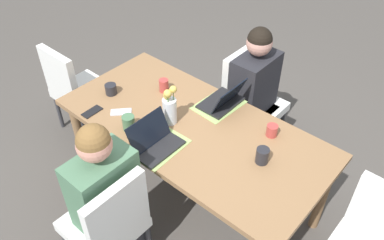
% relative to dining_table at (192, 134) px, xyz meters
% --- Properties ---
extents(ground_plane, '(10.00, 10.00, 0.00)m').
position_rel_dining_table_xyz_m(ground_plane, '(0.00, 0.00, -0.66)').
color(ground_plane, '#4C4742').
extents(dining_table, '(1.93, 0.92, 0.74)m').
position_rel_dining_table_xyz_m(dining_table, '(0.00, 0.00, 0.00)').
color(dining_table, olive).
rests_on(dining_table, ground_plane).
extents(chair_near_left_near, '(0.44, 0.44, 0.90)m').
position_rel_dining_table_xyz_m(chair_near_left_near, '(0.06, -0.82, -0.16)').
color(chair_near_left_near, silver).
rests_on(chair_near_left_near, ground_plane).
extents(person_near_left_near, '(0.36, 0.40, 1.19)m').
position_rel_dining_table_xyz_m(person_near_left_near, '(-0.01, -0.76, -0.14)').
color(person_near_left_near, '#2D2D33').
rests_on(person_near_left_near, ground_plane).
extents(chair_far_left_mid, '(0.44, 0.44, 0.90)m').
position_rel_dining_table_xyz_m(chair_far_left_mid, '(-0.03, 0.81, -0.16)').
color(chair_far_left_mid, silver).
rests_on(chair_far_left_mid, ground_plane).
extents(person_far_left_mid, '(0.36, 0.40, 1.19)m').
position_rel_dining_table_xyz_m(person_far_left_mid, '(0.05, 0.75, -0.14)').
color(person_far_left_mid, '#2D2D33').
rests_on(person_far_left_mid, ground_plane).
extents(chair_head_right_right_near, '(0.44, 0.44, 0.90)m').
position_rel_dining_table_xyz_m(chair_head_right_right_near, '(1.31, 0.09, -0.16)').
color(chair_head_right_right_near, silver).
rests_on(chair_head_right_right_near, ground_plane).
extents(flower_vase, '(0.10, 0.10, 0.30)m').
position_rel_dining_table_xyz_m(flower_vase, '(0.14, 0.07, 0.21)').
color(flower_vase, silver).
rests_on(flower_vase, dining_table).
extents(placemat_near_left_near, '(0.28, 0.37, 0.00)m').
position_rel_dining_table_xyz_m(placemat_near_left_near, '(-0.00, -0.30, 0.08)').
color(placemat_near_left_near, '#9EBC66').
rests_on(placemat_near_left_near, dining_table).
extents(placemat_far_left_mid, '(0.27, 0.37, 0.00)m').
position_rel_dining_table_xyz_m(placemat_far_left_mid, '(0.02, 0.30, 0.08)').
color(placemat_far_left_mid, '#9EBC66').
rests_on(placemat_far_left_mid, dining_table).
extents(laptop_far_left_mid, '(0.22, 0.32, 0.20)m').
position_rel_dining_table_xyz_m(laptop_far_left_mid, '(0.04, 0.32, 0.12)').
color(laptop_far_left_mid, black).
rests_on(laptop_far_left_mid, dining_table).
extents(laptop_near_left_near, '(0.22, 0.32, 0.20)m').
position_rel_dining_table_xyz_m(laptop_near_left_near, '(-0.03, -0.32, 0.12)').
color(laptop_near_left_near, black).
rests_on(laptop_near_left_near, dining_table).
extents(coffee_mug_near_left, '(0.08, 0.08, 0.08)m').
position_rel_dining_table_xyz_m(coffee_mug_near_left, '(-0.47, -0.28, 0.12)').
color(coffee_mug_near_left, '#AD3D38').
rests_on(coffee_mug_near_left, dining_table).
extents(coffee_mug_near_right, '(0.07, 0.07, 0.10)m').
position_rel_dining_table_xyz_m(coffee_mug_near_right, '(0.43, -0.16, 0.13)').
color(coffee_mug_near_right, '#AD3D38').
rests_on(coffee_mug_near_right, dining_table).
extents(coffee_mug_centre_left, '(0.08, 0.08, 0.11)m').
position_rel_dining_table_xyz_m(coffee_mug_centre_left, '(-0.55, -0.03, 0.13)').
color(coffee_mug_centre_left, '#232328').
rests_on(coffee_mug_centre_left, dining_table).
extents(coffee_mug_centre_right, '(0.09, 0.09, 0.11)m').
position_rel_dining_table_xyz_m(coffee_mug_centre_right, '(0.30, 0.31, 0.13)').
color(coffee_mug_centre_right, '#47704C').
rests_on(coffee_mug_centre_right, dining_table).
extents(coffee_mug_far_left, '(0.09, 0.09, 0.08)m').
position_rel_dining_table_xyz_m(coffee_mug_far_left, '(0.71, 0.13, 0.12)').
color(coffee_mug_far_left, '#232328').
rests_on(coffee_mug_far_left, dining_table).
extents(phone_black, '(0.08, 0.15, 0.01)m').
position_rel_dining_table_xyz_m(phone_black, '(0.64, 0.37, 0.08)').
color(phone_black, black).
rests_on(phone_black, dining_table).
extents(phone_silver, '(0.15, 0.16, 0.01)m').
position_rel_dining_table_xyz_m(phone_silver, '(0.48, 0.23, 0.08)').
color(phone_silver, silver).
rests_on(phone_silver, dining_table).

